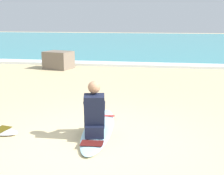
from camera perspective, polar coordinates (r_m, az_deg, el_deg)
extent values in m
plane|color=#CCB584|center=(5.07, -3.04, -10.82)|extent=(80.00, 80.00, 0.00)
cube|color=teal|center=(26.98, 7.42, 8.52)|extent=(80.00, 28.00, 0.10)
cube|color=white|center=(13.37, 5.04, 4.28)|extent=(80.00, 0.90, 0.11)
ellipsoid|color=#9ED1E5|center=(5.71, -2.52, -7.69)|extent=(0.68, 2.42, 0.07)
cube|color=red|center=(6.32, -1.67, -5.25)|extent=(0.48, 0.13, 0.01)
cube|color=#4A1311|center=(4.99, -3.78, -10.34)|extent=(0.38, 0.26, 0.01)
cube|color=black|center=(5.21, -3.28, -8.07)|extent=(0.37, 0.32, 0.20)
cylinder|color=black|center=(5.34, -4.34, -5.86)|extent=(0.23, 0.43, 0.43)
cylinder|color=black|center=(5.54, -4.41, -5.48)|extent=(0.17, 0.28, 0.42)
cube|color=black|center=(5.67, -4.40, -7.13)|extent=(0.14, 0.24, 0.05)
cylinder|color=black|center=(5.33, -2.18, -5.85)|extent=(0.23, 0.43, 0.43)
cylinder|color=black|center=(5.54, -2.02, -5.47)|extent=(0.17, 0.28, 0.42)
cube|color=black|center=(5.67, -1.95, -7.11)|extent=(0.14, 0.24, 0.05)
cube|color=black|center=(5.14, -3.32, -4.26)|extent=(0.39, 0.36, 0.57)
sphere|color=#A37556|center=(5.06, -3.37, 0.06)|extent=(0.21, 0.21, 0.21)
cylinder|color=black|center=(5.28, -4.81, -3.53)|extent=(0.17, 0.41, 0.31)
cylinder|color=black|center=(5.27, -1.77, -3.51)|extent=(0.17, 0.41, 0.31)
cube|color=#4C400C|center=(5.91, -20.12, -7.35)|extent=(0.31, 0.41, 0.01)
cube|color=#756656|center=(12.72, -9.98, 5.08)|extent=(1.23, 1.08, 0.71)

